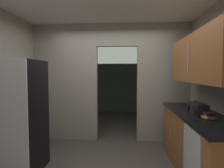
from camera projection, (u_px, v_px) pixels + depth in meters
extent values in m
cube|color=silver|center=(105.00, 6.00, 3.20)|extent=(3.93, 7.00, 0.06)
cube|color=#9E998C|center=(66.00, 83.00, 4.40)|extent=(1.47, 0.12, 2.64)
cube|color=#9E998C|center=(163.00, 83.00, 4.24)|extent=(1.16, 0.12, 2.64)
cube|color=#9E998C|center=(117.00, 35.00, 4.25)|extent=(0.91, 0.12, 0.50)
cube|color=gray|center=(117.00, 79.00, 7.50)|extent=(3.53, 0.10, 2.64)
cube|color=gray|center=(61.00, 80.00, 6.03)|extent=(0.10, 3.19, 2.64)
cube|color=gray|center=(170.00, 80.00, 5.79)|extent=(0.10, 3.19, 2.64)
cube|color=black|center=(16.00, 116.00, 2.96)|extent=(0.76, 0.70, 1.74)
cube|color=#B7BABC|center=(1.00, 122.00, 2.60)|extent=(0.76, 0.03, 1.74)
cube|color=brown|center=(198.00, 146.00, 2.85)|extent=(0.60, 2.17, 0.90)
cube|color=black|center=(199.00, 115.00, 2.83)|extent=(0.64, 2.17, 0.04)
cylinder|color=#B7BABC|center=(188.00, 156.00, 2.40)|extent=(0.01, 0.01, 0.22)
cylinder|color=#B7BABC|center=(170.00, 132.00, 3.35)|extent=(0.01, 0.01, 0.22)
cube|color=#B7BABC|center=(191.00, 165.00, 2.27)|extent=(0.02, 0.56, 0.88)
cube|color=brown|center=(201.00, 58.00, 2.78)|extent=(0.34, 1.95, 0.71)
cylinder|color=#B7BABC|center=(188.00, 59.00, 2.79)|extent=(0.01, 0.01, 0.42)
cube|color=black|center=(198.00, 109.00, 2.81)|extent=(0.18, 0.41, 0.16)
cylinder|color=#262626|center=(198.00, 102.00, 2.81)|extent=(0.02, 0.29, 0.02)
cylinder|color=black|center=(194.00, 110.00, 2.69)|extent=(0.01, 0.11, 0.11)
cylinder|color=black|center=(188.00, 107.00, 2.94)|extent=(0.01, 0.11, 0.11)
cube|color=beige|center=(208.00, 118.00, 2.50)|extent=(0.11, 0.15, 0.02)
cube|color=gold|center=(209.00, 117.00, 2.48)|extent=(0.15, 0.16, 0.02)
cube|color=#8C3893|center=(209.00, 115.00, 2.50)|extent=(0.10, 0.13, 0.02)
cube|color=red|center=(209.00, 114.00, 2.49)|extent=(0.10, 0.13, 0.02)
cube|color=black|center=(209.00, 113.00, 2.48)|extent=(0.11, 0.14, 0.02)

